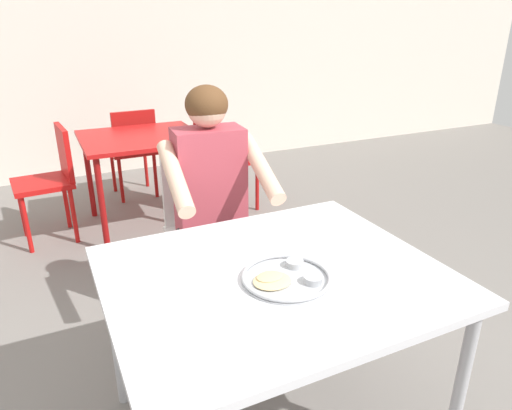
% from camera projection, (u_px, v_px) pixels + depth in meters
% --- Properties ---
extents(back_wall, '(12.00, 0.12, 3.40)m').
position_uv_depth(back_wall, '(85.00, 2.00, 4.40)').
color(back_wall, silver).
rests_on(back_wall, ground).
extents(table_foreground, '(1.14, 0.95, 0.73)m').
position_uv_depth(table_foreground, '(274.00, 289.00, 1.61)').
color(table_foreground, silver).
rests_on(table_foreground, ground).
extents(thali_tray, '(0.30, 0.30, 0.03)m').
position_uv_depth(thali_tray, '(286.00, 277.00, 1.53)').
color(thali_tray, '#B7BABF').
rests_on(thali_tray, table_foreground).
extents(chair_foreground, '(0.45, 0.45, 0.87)m').
position_uv_depth(chair_foreground, '(204.00, 222.00, 2.52)').
color(chair_foreground, silver).
rests_on(chair_foreground, ground).
extents(diner_foreground, '(0.52, 0.57, 1.26)m').
position_uv_depth(diner_foreground, '(215.00, 194.00, 2.24)').
color(diner_foreground, '#3D3D3D').
rests_on(diner_foreground, ground).
extents(table_background_red, '(0.88, 0.82, 0.72)m').
position_uv_depth(table_background_red, '(142.00, 147.00, 3.52)').
color(table_background_red, '#B71414').
rests_on(table_background_red, ground).
extents(chair_red_left, '(0.43, 0.43, 0.84)m').
position_uv_depth(chair_red_left, '(52.00, 175.00, 3.33)').
color(chair_red_left, red).
rests_on(chair_red_left, ground).
extents(chair_red_right, '(0.49, 0.48, 0.85)m').
position_uv_depth(chair_red_right, '(220.00, 154.00, 3.83)').
color(chair_red_right, '#AB1313').
rests_on(chair_red_right, ground).
extents(chair_red_far, '(0.41, 0.43, 0.82)m').
position_uv_depth(chair_red_far, '(133.00, 146.00, 4.14)').
color(chair_red_far, '#A61412').
rests_on(chair_red_far, ground).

